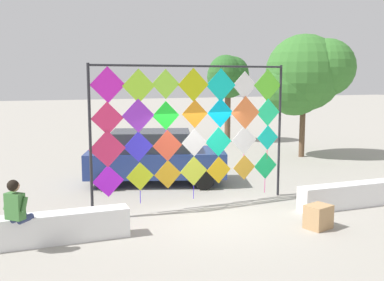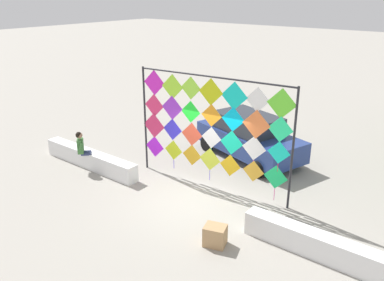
{
  "view_description": "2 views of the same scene",
  "coord_description": "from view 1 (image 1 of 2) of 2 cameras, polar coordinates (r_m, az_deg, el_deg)",
  "views": [
    {
      "loc": [
        -4.27,
        -9.86,
        3.44
      ],
      "look_at": [
        -0.5,
        0.27,
        1.91
      ],
      "focal_mm": 42.44,
      "sensor_mm": 36.0,
      "label": 1
    },
    {
      "loc": [
        6.81,
        -8.79,
        6.2
      ],
      "look_at": [
        -0.53,
        0.68,
        1.67
      ],
      "focal_mm": 37.46,
      "sensor_mm": 36.0,
      "label": 2
    }
  ],
  "objects": [
    {
      "name": "cardboard_box_small",
      "position": [
        10.86,
        15.58,
        -9.21
      ],
      "size": [
        0.66,
        0.6,
        0.54
      ],
      "primitive_type": "cube",
      "rotation": [
        0.0,
        0.0,
        0.31
      ],
      "color": "tan",
      "rests_on": "ground"
    },
    {
      "name": "plaza_ledge_left",
      "position": [
        10.01,
        -21.13,
        -10.68
      ],
      "size": [
        4.55,
        0.47,
        0.63
      ],
      "primitive_type": "cube",
      "color": "white",
      "rests_on": "ground"
    },
    {
      "name": "ground",
      "position": [
        11.28,
        2.91,
        -9.71
      ],
      "size": [
        120.0,
        120.0,
        0.0
      ],
      "primitive_type": "plane",
      "color": "#9E998E"
    },
    {
      "name": "seated_vendor",
      "position": [
        9.57,
        -20.95,
        -8.06
      ],
      "size": [
        0.69,
        0.71,
        1.48
      ],
      "color": "navy",
      "rests_on": "ground"
    },
    {
      "name": "tree_palm_like",
      "position": [
        19.87,
        14.13,
        7.98
      ],
      "size": [
        3.63,
        3.37,
        5.22
      ],
      "color": "brown",
      "rests_on": "ground"
    },
    {
      "name": "kite_display_rack",
      "position": [
        11.81,
        0.18,
        2.25
      ],
      "size": [
        5.5,
        0.53,
        3.75
      ],
      "color": "#232328",
      "rests_on": "ground"
    },
    {
      "name": "parked_car",
      "position": [
        14.7,
        -4.71,
        -2.06
      ],
      "size": [
        4.77,
        3.14,
        1.71
      ],
      "color": "navy",
      "rests_on": "ground"
    },
    {
      "name": "tree_far_right",
      "position": [
        24.0,
        4.5,
        8.15
      ],
      "size": [
        2.24,
        2.23,
        4.56
      ],
      "color": "brown",
      "rests_on": "ground"
    },
    {
      "name": "plaza_ledge_right",
      "position": [
        13.31,
        21.83,
        -6.1
      ],
      "size": [
        4.55,
        0.47,
        0.63
      ],
      "primitive_type": "cube",
      "color": "white",
      "rests_on": "ground"
    }
  ]
}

